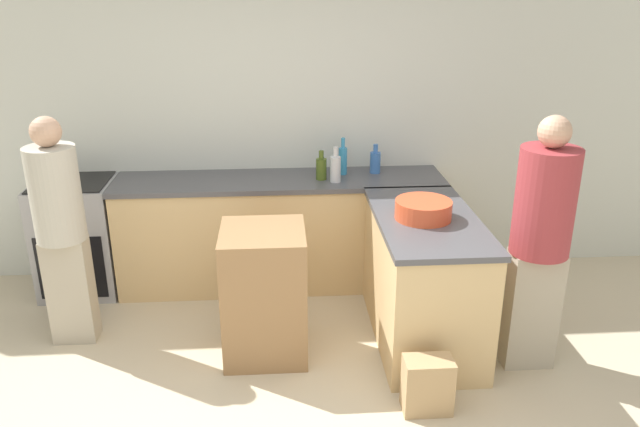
{
  "coord_description": "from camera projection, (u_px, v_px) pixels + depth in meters",
  "views": [
    {
      "loc": [
        -0.02,
        -2.88,
        2.47
      ],
      "look_at": [
        0.26,
        1.02,
        0.98
      ],
      "focal_mm": 35.0,
      "sensor_mm": 36.0,
      "label": 1
    }
  ],
  "objects": [
    {
      "name": "island_table",
      "position": [
        264.0,
        293.0,
        4.24
      ],
      "size": [
        0.56,
        0.57,
        0.91
      ],
      "color": "#997047",
      "rests_on": "ground_plane"
    },
    {
      "name": "counter_peninsula",
      "position": [
        423.0,
        278.0,
        4.41
      ],
      "size": [
        0.69,
        1.34,
        0.94
      ],
      "color": "#D6B27A",
      "rests_on": "ground_plane"
    },
    {
      "name": "dish_soap_bottle",
      "position": [
        343.0,
        160.0,
        5.13
      ],
      "size": [
        0.07,
        0.07,
        0.31
      ],
      "color": "#338CBF",
      "rests_on": "counter_back"
    },
    {
      "name": "counter_back",
      "position": [
        281.0,
        231.0,
        5.23
      ],
      "size": [
        2.68,
        0.61,
        0.94
      ],
      "color": "#D6B27A",
      "rests_on": "ground_plane"
    },
    {
      "name": "water_bottle_blue",
      "position": [
        375.0,
        162.0,
        5.18
      ],
      "size": [
        0.09,
        0.09,
        0.24
      ],
      "color": "#386BB7",
      "rests_on": "counter_back"
    },
    {
      "name": "mixing_bowl",
      "position": [
        423.0,
        210.0,
        4.2
      ],
      "size": [
        0.38,
        0.38,
        0.13
      ],
      "color": "#DB512D",
      "rests_on": "counter_peninsula"
    },
    {
      "name": "person_by_range",
      "position": [
        61.0,
        225.0,
        4.23
      ],
      "size": [
        0.33,
        0.33,
        1.64
      ],
      "color": "#ADA38E",
      "rests_on": "ground_plane"
    },
    {
      "name": "paper_bag",
      "position": [
        427.0,
        385.0,
        3.74
      ],
      "size": [
        0.29,
        0.18,
        0.35
      ],
      "color": "tan",
      "rests_on": "ground_plane"
    },
    {
      "name": "vinegar_bottle_clear",
      "position": [
        335.0,
        168.0,
        4.94
      ],
      "size": [
        0.08,
        0.08,
        0.29
      ],
      "color": "silver",
      "rests_on": "counter_back"
    },
    {
      "name": "olive_oil_bottle",
      "position": [
        321.0,
        168.0,
        5.01
      ],
      "size": [
        0.09,
        0.09,
        0.24
      ],
      "color": "#475B1E",
      "rests_on": "counter_back"
    },
    {
      "name": "range_oven",
      "position": [
        79.0,
        237.0,
        5.11
      ],
      "size": [
        0.62,
        0.59,
        0.95
      ],
      "color": "#99999E",
      "rests_on": "ground_plane"
    },
    {
      "name": "wall_back",
      "position": [
        278.0,
        120.0,
        5.21
      ],
      "size": [
        8.0,
        0.06,
        2.7
      ],
      "color": "silver",
      "rests_on": "ground_plane"
    },
    {
      "name": "person_at_peninsula",
      "position": [
        540.0,
        238.0,
        3.95
      ],
      "size": [
        0.37,
        0.37,
        1.71
      ],
      "color": "#ADA38E",
      "rests_on": "ground_plane"
    }
  ]
}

